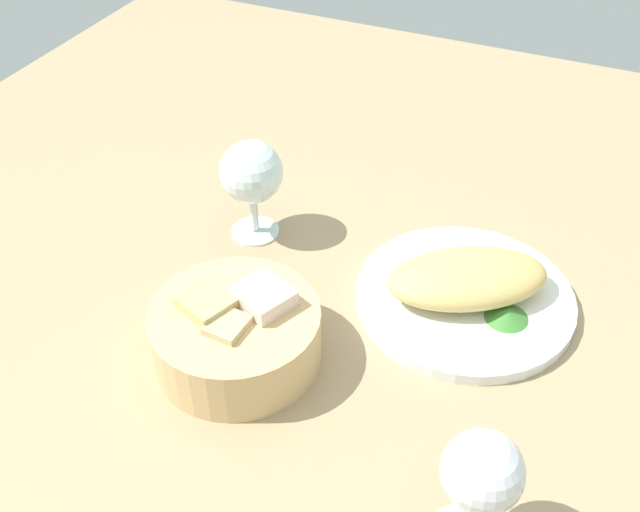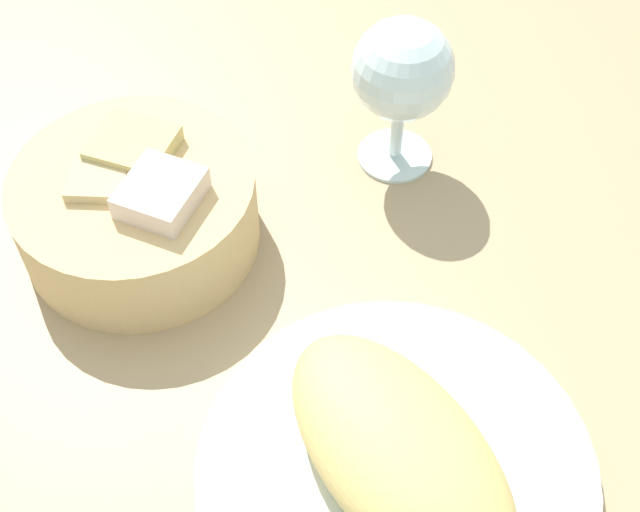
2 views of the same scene
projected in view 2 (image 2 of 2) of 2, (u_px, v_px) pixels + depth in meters
The scene contains 5 objects.
ground_plane at pixel (327, 300), 61.46cm from camera, with size 140.00×140.00×2.00cm, color tan.
plate at pixel (396, 472), 51.64cm from camera, with size 24.05×24.05×1.40cm, color white.
omelette at pixel (399, 451), 49.34cm from camera, with size 17.65×9.35×4.45cm, color tan.
bread_basket at pixel (138, 206), 61.07cm from camera, with size 17.13×17.13×8.03cm.
wine_glass_near at pixel (402, 74), 62.22cm from camera, with size 7.57×7.57×12.68cm.
Camera 2 is at (-35.35, 1.20, 49.36)cm, focal length 48.44 mm.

